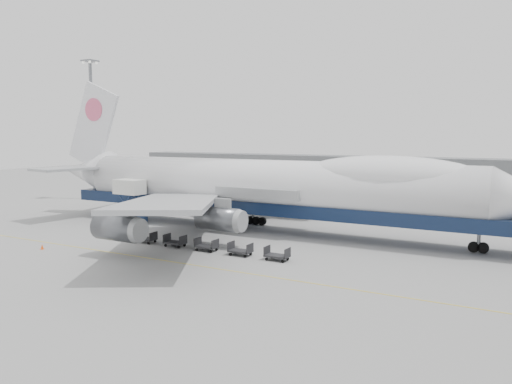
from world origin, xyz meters
The scene contains 12 objects.
ground centered at (0.00, 0.00, 0.00)m, with size 260.00×260.00×0.00m, color gray.
apron_line centered at (0.00, -6.00, 0.01)m, with size 60.00×0.15×0.01m, color gold.
hangar centered at (-10.00, 70.00, 3.50)m, with size 110.00×8.00×7.00m, color slate.
floodlight_mast centered at (-42.00, 24.00, 14.27)m, with size 2.40×2.40×25.43m.
airliner centered at (0.64, 12.00, 5.62)m, with size 67.00×55.30×19.98m.
catering_truck centered at (-18.00, 7.64, 3.42)m, with size 4.58×3.32×5.98m.
traffic_cone centered at (-15.40, -8.45, 0.26)m, with size 0.37×0.37×0.54m.
dolly_0 centered at (-7.99, -0.71, 0.53)m, with size 2.30×1.35×1.30m.
dolly_1 centered at (-3.90, -0.71, 0.53)m, with size 2.30×1.35×1.30m.
dolly_2 centered at (0.19, -0.71, 0.53)m, with size 2.30×1.35×1.30m.
dolly_3 centered at (4.28, -0.71, 0.53)m, with size 2.30×1.35×1.30m.
dolly_4 centered at (8.37, -0.71, 0.53)m, with size 2.30×1.35×1.30m.
Camera 1 is at (29.11, -42.66, 12.03)m, focal length 35.00 mm.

